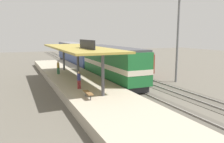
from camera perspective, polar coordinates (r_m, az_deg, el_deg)
ground_plane at (r=29.81m, az=3.99°, el=-2.65°), size 120.00×120.00×0.00m
track_near at (r=28.95m, az=0.47°, el=-2.92°), size 3.20×110.00×0.16m
track_far at (r=31.07m, az=8.25°, el=-2.17°), size 3.20×110.00×0.16m
platform at (r=27.35m, az=-8.37°, el=-2.85°), size 6.00×44.00×0.90m
station_canopy at (r=26.71m, az=-8.53°, el=5.71°), size 5.20×18.00×4.70m
platform_bench at (r=19.10m, az=-5.98°, el=-5.34°), size 0.44×1.70×0.50m
locomotive at (r=29.11m, az=-0.03°, el=1.90°), size 2.93×14.43×4.44m
passenger_carriage_single at (r=46.10m, az=-9.03°, el=4.39°), size 2.90×20.00×4.24m
freight_car at (r=35.82m, az=3.37°, el=2.57°), size 2.80×12.00×3.54m
light_mast at (r=30.49m, az=16.30°, el=13.15°), size 1.10×1.10×11.70m
person_waiting at (r=31.23m, az=-13.27°, el=1.13°), size 0.34×0.34×1.71m
person_walking at (r=22.36m, az=-8.25°, el=-1.89°), size 0.34×0.34×1.71m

